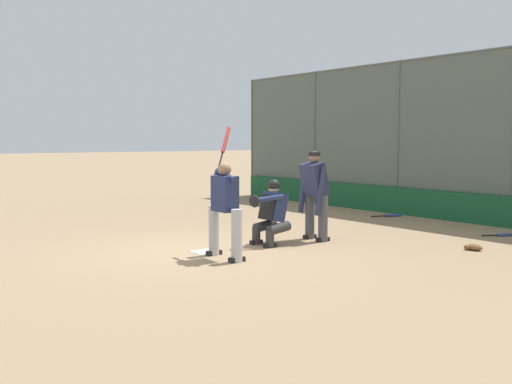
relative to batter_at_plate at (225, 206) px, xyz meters
name	(u,v)px	position (x,y,z in m)	size (l,w,h in m)	color
ground_plane	(205,252)	(0.68, -0.02, -0.89)	(160.00, 160.00, 0.00)	#9E7F5B
home_plate_marker	(205,252)	(0.68, -0.02, -0.89)	(0.43, 0.43, 0.01)	white
backstop_fence	(451,134)	(0.68, -7.27, 1.27)	(16.74, 0.08, 4.15)	#515651
padding_wall	(447,206)	(0.68, -7.17, -0.53)	(16.32, 0.18, 0.72)	#19512D
bleachers_beyond	(494,199)	(0.75, -9.42, -0.51)	(11.66, 1.95, 1.16)	slate
batter_at_plate	(225,206)	(0.00, 0.00, 0.00)	(1.05, 0.66, 2.25)	#B7B7BC
catcher_behind_plate	(270,211)	(0.55, -1.43, -0.24)	(0.67, 0.77, 1.26)	#333333
umpire_home	(315,193)	(0.44, -2.47, 0.07)	(0.73, 0.47, 1.79)	#4C4C51
spare_bat_near_backstop	(391,216)	(1.93, -6.54, -0.86)	(0.33, 0.87, 0.07)	black
spare_bat_third_base_side	(504,235)	(-1.61, -5.96, -0.86)	(0.39, 0.75, 0.07)	black
fielding_glove_on_dirt	(473,247)	(-2.13, -4.05, -0.84)	(0.32, 0.24, 0.12)	brown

